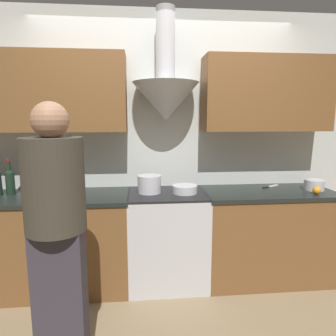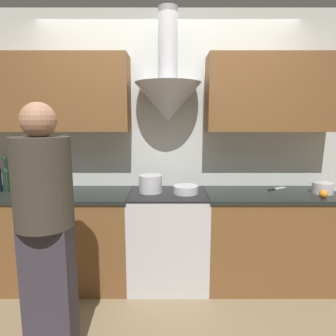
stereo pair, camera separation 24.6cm
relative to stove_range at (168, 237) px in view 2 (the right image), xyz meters
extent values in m
plane|color=#847051|center=(0.00, -0.34, -0.45)|extent=(12.00, 12.00, 0.00)
cube|color=silver|center=(0.00, 0.33, 0.85)|extent=(8.40, 0.06, 2.60)
cone|color=silver|center=(0.00, 0.13, 1.27)|extent=(0.62, 0.62, 0.35)
cylinder|color=silver|center=(0.00, 0.13, 1.78)|extent=(0.17, 0.17, 0.65)
cube|color=brown|center=(-1.11, 0.15, 1.35)|extent=(1.50, 0.32, 0.70)
cube|color=brown|center=(0.97, 0.15, 1.35)|extent=(1.22, 0.32, 0.70)
cube|color=brown|center=(-1.11, 0.00, -0.02)|extent=(1.50, 0.60, 0.85)
cube|color=black|center=(-1.11, 0.00, 0.42)|extent=(1.52, 0.62, 0.03)
cube|color=brown|center=(0.97, 0.00, -0.02)|extent=(1.22, 0.60, 0.85)
cube|color=black|center=(0.97, 0.00, 0.42)|extent=(1.25, 0.62, 0.03)
cube|color=silver|center=(0.00, 0.00, -0.01)|extent=(0.72, 0.60, 0.87)
cube|color=black|center=(0.00, -0.30, -0.05)|extent=(0.51, 0.01, 0.39)
cube|color=black|center=(0.00, 0.00, 0.43)|extent=(0.72, 0.60, 0.02)
cube|color=silver|center=(0.00, 0.27, 0.37)|extent=(0.72, 0.06, 0.10)
cylinder|color=black|center=(-1.52, 0.05, 0.53)|extent=(0.07, 0.07, 0.19)
sphere|color=black|center=(-1.52, 0.05, 0.63)|extent=(0.07, 0.07, 0.07)
cylinder|color=black|center=(-1.52, 0.05, 0.70)|extent=(0.03, 0.03, 0.11)
cylinder|color=#234C33|center=(-1.52, 0.05, 0.76)|extent=(0.03, 0.03, 0.02)
cylinder|color=black|center=(-1.42, 0.06, 0.53)|extent=(0.08, 0.08, 0.19)
sphere|color=black|center=(-1.42, 0.06, 0.63)|extent=(0.07, 0.07, 0.07)
cylinder|color=black|center=(-1.42, 0.06, 0.69)|extent=(0.03, 0.03, 0.09)
cylinder|color=maroon|center=(-1.42, 0.06, 0.75)|extent=(0.03, 0.03, 0.02)
cylinder|color=silver|center=(-0.16, 0.02, 0.52)|extent=(0.22, 0.22, 0.16)
cylinder|color=silver|center=(0.16, -0.02, 0.48)|extent=(0.23, 0.23, 0.07)
sphere|color=orange|center=(1.35, -0.19, 0.48)|extent=(0.07, 0.07, 0.07)
cylinder|color=silver|center=(1.43, -0.02, 0.49)|extent=(0.19, 0.19, 0.10)
cube|color=silver|center=(1.10, 0.17, 0.44)|extent=(0.14, 0.11, 0.01)
cube|color=black|center=(1.00, 0.11, 0.44)|extent=(0.09, 0.07, 0.01)
cube|color=#38333D|center=(-0.72, -1.03, 0.02)|extent=(0.28, 0.18, 0.94)
cylinder|color=#3D382D|center=(-0.72, -1.03, 0.75)|extent=(0.34, 0.34, 0.53)
sphere|color=#AD7A5B|center=(-0.72, -1.03, 1.11)|extent=(0.20, 0.20, 0.20)
camera|label=1|loc=(-0.25, -2.70, 1.11)|focal=32.00mm
camera|label=2|loc=(0.00, -2.71, 1.11)|focal=32.00mm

